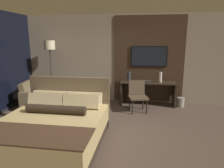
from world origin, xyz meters
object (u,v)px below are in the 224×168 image
at_px(bed, 53,128).
at_px(floor_lamp, 50,50).
at_px(book, 147,81).
at_px(waste_bin, 181,102).
at_px(tv, 149,56).
at_px(desk, 148,89).
at_px(vase_short, 129,76).
at_px(desk_chair, 137,93).
at_px(vase_tall, 160,77).
at_px(armchair_by_window, 38,99).

xyz_separation_m(bed, floor_lamp, (-1.29, 2.75, 1.33)).
xyz_separation_m(bed, book, (1.83, 2.79, 0.40)).
distance_m(book, waste_bin, 1.19).
bearing_deg(tv, bed, -121.06).
relative_size(desk, vase_short, 6.31).
relative_size(desk_chair, floor_lamp, 0.44).
relative_size(tv, vase_tall, 3.72).
relative_size(desk_chair, armchair_by_window, 0.84).
bearing_deg(book, desk_chair, -116.23).
distance_m(desk_chair, armchair_by_window, 2.97).
bearing_deg(bed, tv, 58.94).
height_order(tv, armchair_by_window, tv).
distance_m(desk_chair, waste_bin, 1.47).
bearing_deg(armchair_by_window, vase_tall, -88.61).
bearing_deg(tv, desk_chair, -109.59).
bearing_deg(desk, tv, 90.00).
height_order(floor_lamp, waste_bin, floor_lamp).
height_order(bed, tv, tv).
bearing_deg(book, vase_short, 168.51).
xyz_separation_m(tv, vase_tall, (0.37, -0.26, -0.61)).
relative_size(floor_lamp, book, 8.64).
distance_m(bed, desk_chair, 2.69).
bearing_deg(tv, waste_bin, -17.26).
height_order(tv, desk_chair, tv).
distance_m(bed, desk, 3.39).
height_order(desk, desk_chair, desk_chair).
bearing_deg(tv, armchair_by_window, -162.03).
relative_size(armchair_by_window, book, 4.49).
height_order(desk, vase_tall, vase_tall).
height_order(bed, armchair_by_window, bed).
relative_size(tv, desk_chair, 1.31).
height_order(desk_chair, vase_short, vase_short).
bearing_deg(armchair_by_window, book, -87.51).
bearing_deg(vase_tall, desk, 174.38).
distance_m(tv, vase_short, 0.88).
bearing_deg(armchair_by_window, floor_lamp, -19.92).
distance_m(armchair_by_window, floor_lamp, 1.60).
bearing_deg(bed, armchair_by_window, 125.07).
height_order(armchair_by_window, vase_tall, vase_tall).
height_order(desk_chair, vase_tall, vase_tall).
distance_m(bed, tv, 3.76).
height_order(bed, vase_tall, bed).
bearing_deg(book, waste_bin, -1.64).
bearing_deg(vase_tall, vase_short, 174.20).
relative_size(desk, waste_bin, 6.04).
height_order(bed, book, bed).
height_order(tv, waste_bin, tv).
distance_m(desk, armchair_by_window, 3.37).
height_order(desk, armchair_by_window, armchair_by_window).
distance_m(desk_chair, book, 0.69).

